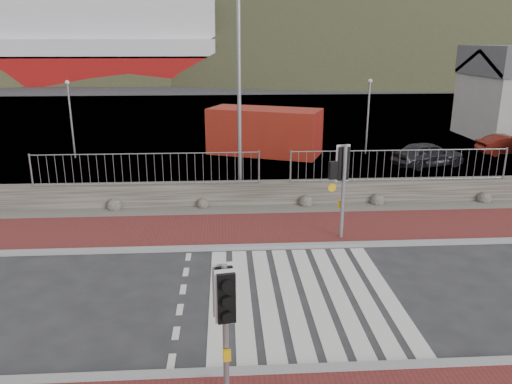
{
  "coord_description": "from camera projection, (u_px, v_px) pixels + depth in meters",
  "views": [
    {
      "loc": [
        -1.85,
        -11.07,
        6.11
      ],
      "look_at": [
        -0.97,
        3.0,
        1.81
      ],
      "focal_mm": 35.0,
      "sensor_mm": 36.0,
      "label": 1
    }
  ],
  "objects": [
    {
      "name": "zebra_crossing",
      "position": [
        302.0,
        295.0,
        12.46
      ],
      "size": [
        4.62,
        5.6,
        0.01
      ],
      "color": "silver",
      "rests_on": "ground"
    },
    {
      "name": "kerb_near",
      "position": [
        326.0,
        369.0,
        9.58
      ],
      "size": [
        40.0,
        0.25,
        0.12
      ],
      "primitive_type": "cube",
      "color": "gray",
      "rests_on": "ground"
    },
    {
      "name": "hills_backdrop",
      "position": [
        268.0,
        187.0,
        103.5
      ],
      "size": [
        254.0,
        90.0,
        100.0
      ],
      "color": "#2B331F",
      "rests_on": "ground"
    },
    {
      "name": "traffic_signal_near",
      "position": [
        225.0,
        305.0,
        8.31
      ],
      "size": [
        0.4,
        0.28,
        2.61
      ],
      "rotation": [
        0.0,
        0.0,
        0.15
      ],
      "color": "gray",
      "rests_on": "ground"
    },
    {
      "name": "sidewalk_far",
      "position": [
        282.0,
        229.0,
        16.74
      ],
      "size": [
        40.0,
        3.0,
        0.08
      ],
      "primitive_type": "cube",
      "color": "maroon",
      "rests_on": "ground"
    },
    {
      "name": "car_b",
      "position": [
        508.0,
        145.0,
        27.64
      ],
      "size": [
        3.33,
        1.26,
        1.09
      ],
      "primitive_type": "imported",
      "rotation": [
        0.0,
        0.0,
        1.6
      ],
      "color": "#54130C",
      "rests_on": "ground"
    },
    {
      "name": "quay",
      "position": [
        249.0,
        122.0,
        39.09
      ],
      "size": [
        120.0,
        40.0,
        0.5
      ],
      "primitive_type": "cube",
      "color": "#4C4C4F",
      "rests_on": "ground"
    },
    {
      "name": "car_a",
      "position": [
        428.0,
        154.0,
        25.04
      ],
      "size": [
        3.97,
        2.46,
        1.26
      ],
      "primitive_type": "imported",
      "rotation": [
        0.0,
        0.0,
        1.85
      ],
      "color": "black",
      "rests_on": "ground"
    },
    {
      "name": "shipping_container",
      "position": [
        265.0,
        131.0,
        27.65
      ],
      "size": [
        6.56,
        4.64,
        2.52
      ],
      "primitive_type": "cube",
      "rotation": [
        0.0,
        0.0,
        -0.39
      ],
      "color": "#9F3011",
      "rests_on": "ground"
    },
    {
      "name": "kerb_far",
      "position": [
        288.0,
        246.0,
        15.31
      ],
      "size": [
        40.0,
        0.25,
        0.12
      ],
      "primitive_type": "cube",
      "color": "gray",
      "rests_on": "ground"
    },
    {
      "name": "gravel_strip",
      "position": [
        276.0,
        210.0,
        18.66
      ],
      "size": [
        40.0,
        1.5,
        0.06
      ],
      "primitive_type": "cube",
      "color": "#59544C",
      "rests_on": "ground"
    },
    {
      "name": "ferry",
      "position": [
        70.0,
        45.0,
        74.24
      ],
      "size": [
        50.0,
        16.0,
        20.0
      ],
      "color": "maroon",
      "rests_on": "ground"
    },
    {
      "name": "water",
      "position": [
        237.0,
        84.0,
        72.51
      ],
      "size": [
        220.0,
        50.0,
        0.05
      ],
      "primitive_type": "cube",
      "color": "#3F4C54",
      "rests_on": "ground"
    },
    {
      "name": "traffic_signal_far",
      "position": [
        343.0,
        172.0,
        15.31
      ],
      "size": [
        0.76,
        0.37,
        3.08
      ],
      "rotation": [
        0.0,
        0.0,
        3.36
      ],
      "color": "gray",
      "rests_on": "ground"
    },
    {
      "name": "railing",
      "position": [
        275.0,
        159.0,
        18.75
      ],
      "size": [
        18.07,
        0.07,
        1.22
      ],
      "color": "gray",
      "rests_on": "stone_wall"
    },
    {
      "name": "streetlight",
      "position": [
        243.0,
        72.0,
        18.69
      ],
      "size": [
        1.87,
        0.34,
        8.81
      ],
      "rotation": [
        0.0,
        0.0,
        0.08
      ],
      "color": "gray",
      "rests_on": "ground"
    },
    {
      "name": "ground",
      "position": [
        302.0,
        295.0,
        12.46
      ],
      "size": [
        220.0,
        220.0,
        0.0
      ],
      "primitive_type": "plane",
      "color": "#28282B",
      "rests_on": "ground"
    },
    {
      "name": "stone_wall",
      "position": [
        274.0,
        193.0,
        19.3
      ],
      "size": [
        40.0,
        0.6,
        0.9
      ],
      "primitive_type": "cube",
      "color": "#413B35",
      "rests_on": "ground"
    }
  ]
}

